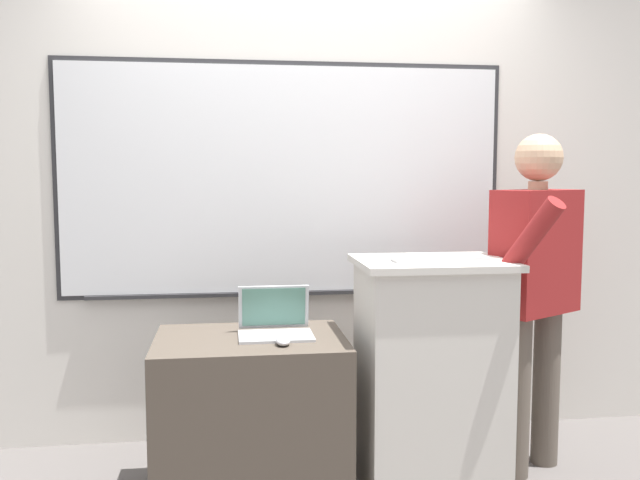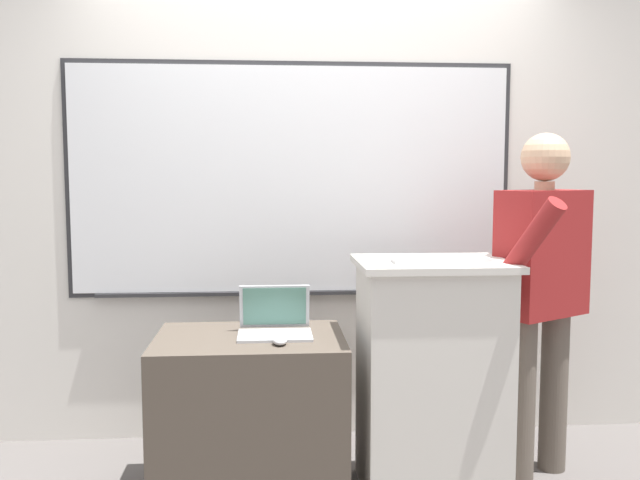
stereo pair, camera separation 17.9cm
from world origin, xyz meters
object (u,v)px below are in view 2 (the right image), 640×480
(side_desk, at_px, (251,416))
(wireless_keyboard, at_px, (440,260))
(lectern_podium, at_px, (431,377))
(person_presenter, at_px, (542,281))
(computer_mouse_by_laptop, at_px, (280,341))
(laptop, at_px, (275,320))

(side_desk, distance_m, wireless_keyboard, 1.09)
(lectern_podium, height_order, person_presenter, person_presenter)
(lectern_podium, bearing_deg, person_presenter, 12.88)
(lectern_podium, xyz_separation_m, computer_mouse_by_laptop, (-0.68, -0.13, 0.21))
(lectern_podium, height_order, wireless_keyboard, wireless_keyboard)
(lectern_podium, xyz_separation_m, side_desk, (-0.81, 0.03, -0.17))
(wireless_keyboard, bearing_deg, computer_mouse_by_laptop, -175.05)
(side_desk, xyz_separation_m, wireless_keyboard, (0.82, -0.10, 0.71))
(lectern_podium, distance_m, side_desk, 0.82)
(person_presenter, relative_size, laptop, 5.01)
(wireless_keyboard, bearing_deg, person_presenter, 19.78)
(lectern_podium, bearing_deg, wireless_keyboard, -76.14)
(lectern_podium, bearing_deg, laptop, 173.63)
(laptop, bearing_deg, lectern_podium, -6.37)
(side_desk, distance_m, person_presenter, 1.48)
(laptop, relative_size, computer_mouse_by_laptop, 3.24)
(side_desk, height_order, computer_mouse_by_laptop, computer_mouse_by_laptop)
(lectern_podium, distance_m, laptop, 0.74)
(side_desk, bearing_deg, computer_mouse_by_laptop, -50.07)
(lectern_podium, height_order, laptop, lectern_podium)
(lectern_podium, xyz_separation_m, laptop, (-0.69, 0.08, 0.25))
(lectern_podium, xyz_separation_m, wireless_keyboard, (0.02, -0.07, 0.54))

